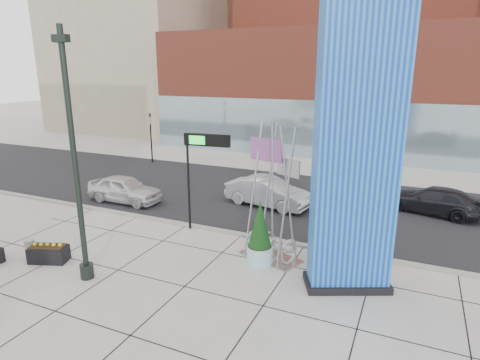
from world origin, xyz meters
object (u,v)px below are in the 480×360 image
at_px(overhead_street_sign, 202,149).
at_px(car_white_west, 125,189).
at_px(blue_pylon, 356,158).
at_px(concrete_bollard, 30,249).
at_px(lamp_post, 77,184).
at_px(public_art_sculpture, 272,225).
at_px(car_silver_mid, 268,192).

relative_size(overhead_street_sign, car_white_west, 1.04).
height_order(blue_pylon, overhead_street_sign, blue_pylon).
bearing_deg(concrete_bollard, lamp_post, -5.52).
relative_size(concrete_bollard, car_white_west, 0.17).
bearing_deg(public_art_sculpture, blue_pylon, 2.05).
xyz_separation_m(public_art_sculpture, car_white_west, (-10.28, 3.41, -0.70)).
bearing_deg(public_art_sculpture, concrete_bollard, -136.73).
distance_m(lamp_post, concrete_bollard, 4.68).
height_order(blue_pylon, car_silver_mid, blue_pylon).
distance_m(blue_pylon, lamp_post, 9.57).
relative_size(lamp_post, public_art_sculpture, 1.59).
height_order(public_art_sculpture, car_white_west, public_art_sculpture).
distance_m(public_art_sculpture, car_silver_mid, 6.60).
bearing_deg(blue_pylon, public_art_sculpture, 138.22).
bearing_deg(public_art_sculpture, car_silver_mid, 130.99).
bearing_deg(overhead_street_sign, lamp_post, -113.47).
bearing_deg(concrete_bollard, car_white_west, 99.43).
bearing_deg(blue_pylon, overhead_street_sign, 136.89).
distance_m(lamp_post, overhead_street_sign, 6.01).
bearing_deg(car_white_west, public_art_sculpture, -107.90).
distance_m(blue_pylon, car_silver_mid, 9.87).
relative_size(lamp_post, car_silver_mid, 1.81).
height_order(public_art_sculpture, car_silver_mid, public_art_sculpture).
bearing_deg(lamp_post, concrete_bollard, 174.48).
bearing_deg(car_white_west, lamp_post, -148.90).
height_order(public_art_sculpture, overhead_street_sign, public_art_sculpture).
relative_size(lamp_post, concrete_bollard, 11.28).
bearing_deg(public_art_sculpture, lamp_post, -123.38).
xyz_separation_m(overhead_street_sign, car_white_west, (-6.38, 2.00, -3.26)).
bearing_deg(car_silver_mid, blue_pylon, -131.76).
bearing_deg(overhead_street_sign, car_white_west, 156.57).
xyz_separation_m(lamp_post, car_silver_mid, (3.29, 10.43, -2.83)).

